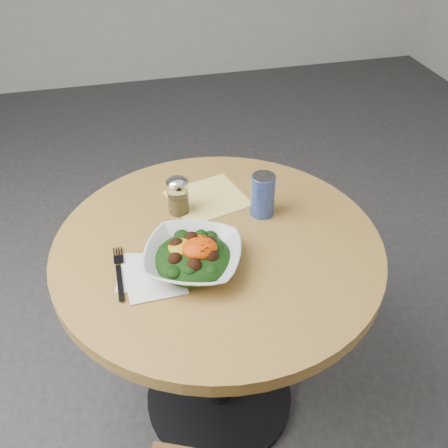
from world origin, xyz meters
The scene contains 8 objects.
ground centered at (0.00, 0.00, 0.00)m, with size 6.00×6.00×0.00m, color #2E2E31.
table centered at (0.00, 0.00, 0.55)m, with size 0.90×0.90×0.75m.
cloth_napkin centered at (0.02, 0.20, 0.75)m, with size 0.21×0.20×0.00m, color yellow.
paper_napkins centered at (-0.19, -0.09, 0.75)m, with size 0.18×0.19×0.00m.
salad_bowl centered at (-0.08, -0.08, 0.78)m, with size 0.32×0.32×0.09m.
fork centered at (-0.27, -0.06, 0.76)m, with size 0.03×0.20×0.00m.
spice_shaker centered at (-0.08, 0.16, 0.81)m, with size 0.06×0.06×0.11m.
beverage_can centered at (0.15, 0.10, 0.81)m, with size 0.07×0.07×0.13m.
Camera 1 is at (-0.23, -1.01, 1.63)m, focal length 40.00 mm.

